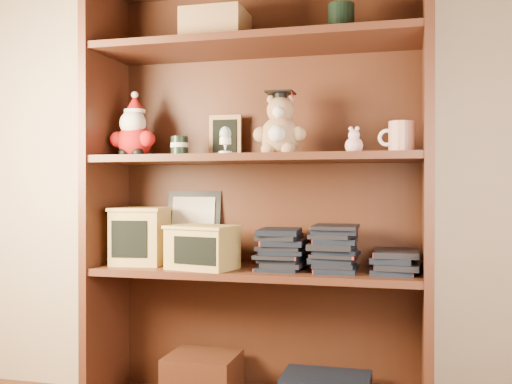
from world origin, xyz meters
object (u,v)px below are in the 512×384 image
grad_teddy_bear (280,130)px  treats_box (140,235)px  teacher_mug (401,137)px  bookcase (259,203)px

grad_teddy_bear → treats_box: (-0.53, 0.01, -0.38)m
teacher_mug → treats_box: teacher_mug is taller
grad_teddy_bear → treats_box: size_ratio=1.07×
bookcase → treats_box: bearing=-173.4°
bookcase → grad_teddy_bear: (0.09, -0.06, 0.26)m
grad_teddy_bear → teacher_mug: bearing=1.0°
teacher_mug → treats_box: bearing=-179.9°
bookcase → treats_box: size_ratio=7.50×
bookcase → teacher_mug: size_ratio=13.38×
bookcase → teacher_mug: 0.55m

